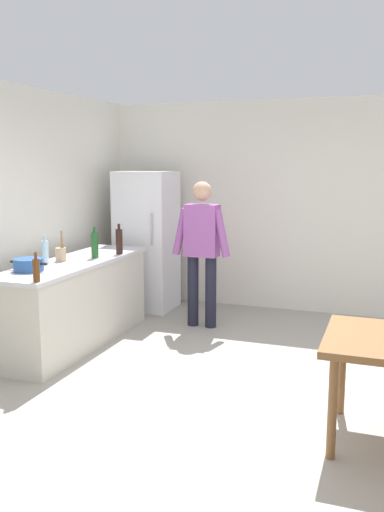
# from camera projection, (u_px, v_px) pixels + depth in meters

# --- Properties ---
(ground_plane) EXTENTS (14.00, 14.00, 0.00)m
(ground_plane) POSITION_uv_depth(u_px,v_px,m) (238.00, 400.00, 4.48)
(ground_plane) COLOR #9E998E
(wall_back) EXTENTS (6.40, 0.12, 2.70)m
(wall_back) POSITION_uv_depth(u_px,v_px,m) (301.00, 207.00, 7.03)
(wall_back) COLOR silver
(wall_back) RESTS_ON ground_plane
(kitchen_counter) EXTENTS (0.64, 2.20, 0.90)m
(kitchen_counter) POSITION_uv_depth(u_px,v_px,m) (76.00, 302.00, 5.81)
(kitchen_counter) COLOR beige
(kitchen_counter) RESTS_ON ground_plane
(refrigerator) EXTENTS (0.70, 0.67, 1.80)m
(refrigerator) POSITION_uv_depth(u_px,v_px,m) (147.00, 241.00, 7.19)
(refrigerator) COLOR white
(refrigerator) RESTS_ON ground_plane
(person) EXTENTS (0.70, 0.22, 1.70)m
(person) POSITION_uv_depth(u_px,v_px,m) (202.00, 244.00, 6.34)
(person) COLOR #1E1E2D
(person) RESTS_ON ground_plane
(cooking_pot) EXTENTS (0.40, 0.28, 0.12)m
(cooking_pot) POSITION_uv_depth(u_px,v_px,m) (29.00, 265.00, 5.18)
(cooking_pot) COLOR #285193
(cooking_pot) RESTS_ON kitchen_counter
(utensil_jar) EXTENTS (0.11, 0.11, 0.32)m
(utensil_jar) POSITION_uv_depth(u_px,v_px,m) (61.00, 254.00, 5.70)
(utensil_jar) COLOR tan
(utensil_jar) RESTS_ON kitchen_counter
(bottle_wine_green) EXTENTS (0.08, 0.08, 0.34)m
(bottle_wine_green) POSITION_uv_depth(u_px,v_px,m) (95.00, 244.00, 5.88)
(bottle_wine_green) COLOR #1E5123
(bottle_wine_green) RESTS_ON kitchen_counter
(bottle_beer_brown) EXTENTS (0.06, 0.06, 0.26)m
(bottle_beer_brown) POSITION_uv_depth(u_px,v_px,m) (36.00, 270.00, 4.70)
(bottle_beer_brown) COLOR #5B3314
(bottle_beer_brown) RESTS_ON kitchen_counter
(bottle_water_clear) EXTENTS (0.07, 0.07, 0.30)m
(bottle_water_clear) POSITION_uv_depth(u_px,v_px,m) (45.00, 252.00, 5.51)
(bottle_water_clear) COLOR silver
(bottle_water_clear) RESTS_ON kitchen_counter
(bottle_wine_dark) EXTENTS (0.08, 0.08, 0.34)m
(bottle_wine_dark) POSITION_uv_depth(u_px,v_px,m) (119.00, 241.00, 6.13)
(bottle_wine_dark) COLOR black
(bottle_wine_dark) RESTS_ON kitchen_counter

